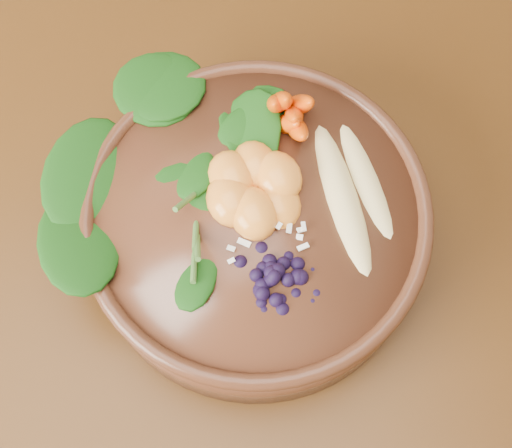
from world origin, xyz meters
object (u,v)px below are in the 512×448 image
object	(u,v)px
carrot_cluster	(301,93)
stoneware_bowl	(256,228)
blueberry_pile	(274,271)
kale_heap	(188,143)
mandarin_cluster	(254,182)
dining_table	(17,358)
banana_halves	(356,182)

from	to	relation	value
carrot_cluster	stoneware_bowl	bearing A→B (deg)	-123.69
carrot_cluster	blueberry_pile	bearing A→B (deg)	-109.55
kale_heap	blueberry_pile	xyz separation A→B (m)	(0.03, -0.14, -0.00)
mandarin_cluster	blueberry_pile	size ratio (longest dim) A/B	0.69
stoneware_bowl	blueberry_pile	xyz separation A→B (m)	(-0.01, -0.07, 0.06)
kale_heap	mandarin_cluster	size ratio (longest dim) A/B	2.07
dining_table	banana_halves	bearing A→B (deg)	-1.18
banana_halves	blueberry_pile	bearing A→B (deg)	-141.51
kale_heap	mandarin_cluster	xyz separation A→B (m)	(0.04, -0.05, -0.01)
kale_heap	mandarin_cluster	world-z (taller)	kale_heap
stoneware_bowl	banana_halves	world-z (taller)	banana_halves
mandarin_cluster	carrot_cluster	bearing A→B (deg)	40.83
kale_heap	mandarin_cluster	bearing A→B (deg)	-51.15
carrot_cluster	blueberry_pile	size ratio (longest dim) A/B	0.60
banana_halves	blueberry_pile	distance (m)	0.11
stoneware_bowl	blueberry_pile	bearing A→B (deg)	-96.50
dining_table	stoneware_bowl	xyz separation A→B (m)	(0.28, 0.00, 0.14)
banana_halves	blueberry_pile	xyz separation A→B (m)	(-0.10, -0.05, 0.01)
stoneware_bowl	dining_table	bearing A→B (deg)	-179.38
banana_halves	blueberry_pile	size ratio (longest dim) A/B	1.19
banana_halves	mandarin_cluster	world-z (taller)	mandarin_cluster
banana_halves	dining_table	bearing A→B (deg)	-171.82
dining_table	stoneware_bowl	distance (m)	0.31
kale_heap	banana_halves	xyz separation A→B (m)	(0.13, -0.08, -0.01)
dining_table	blueberry_pile	size ratio (longest dim) A/B	10.94
kale_heap	blueberry_pile	world-z (taller)	kale_heap
mandarin_cluster	blueberry_pile	world-z (taller)	blueberry_pile
dining_table	blueberry_pile	world-z (taller)	blueberry_pile
stoneware_bowl	blueberry_pile	size ratio (longest dim) A/B	2.16
mandarin_cluster	dining_table	bearing A→B (deg)	-175.52
mandarin_cluster	stoneware_bowl	bearing A→B (deg)	-105.71
carrot_cluster	blueberry_pile	xyz separation A→B (m)	(-0.08, -0.14, -0.02)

